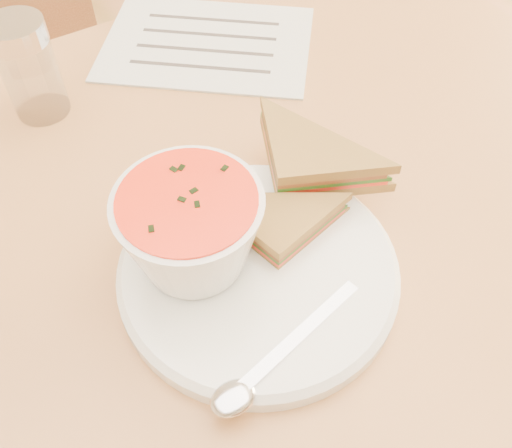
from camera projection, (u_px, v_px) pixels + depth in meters
floor at (238, 430)px, 1.18m from camera, size 5.00×6.00×0.01m
dining_table at (232, 350)px, 0.89m from camera, size 1.00×0.70×0.75m
chair_far at (39, 114)px, 1.16m from camera, size 0.40×0.40×0.83m
plate at (258, 272)px, 0.52m from camera, size 0.32×0.32×0.02m
soup_bowl at (192, 233)px, 0.48m from camera, size 0.14×0.14×0.09m
sandwich_half_a at (279, 265)px, 0.50m from camera, size 0.12×0.12×0.03m
sandwich_half_b at (277, 191)px, 0.53m from camera, size 0.15×0.15×0.04m
spoon at (283, 351)px, 0.46m from camera, size 0.19×0.08×0.01m
paper_menu at (207, 43)px, 0.75m from camera, size 0.33×0.32×0.00m
condiment_shaker at (29, 69)px, 0.62m from camera, size 0.08×0.08×0.11m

